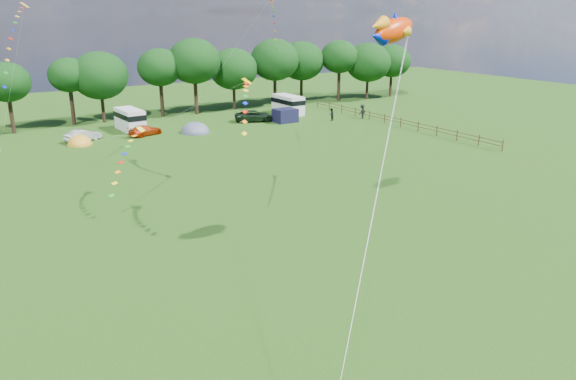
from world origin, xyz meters
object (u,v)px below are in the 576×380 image
car_c (145,130)px  walker_a (331,114)px  car_b (83,135)px  campervan_c (130,119)px  fish_kite (391,30)px  campervan_d (288,104)px  car_d (255,116)px  tent_greyblue (195,133)px  tent_orange (80,145)px  walker_b (362,112)px

car_c → walker_a: walker_a is taller
car_b → campervan_c: 7.10m
campervan_c → fish_kite: fish_kite is taller
campervan_d → walker_a: (2.12, -7.27, -0.56)m
car_d → campervan_c: (-15.36, 2.99, 0.66)m
campervan_c → tent_greyblue: 8.27m
tent_orange → car_c: bearing=6.9°
walker_a → walker_b: bearing=146.2°
campervan_c → tent_orange: size_ratio=1.84×
car_b → campervan_c: bearing=-83.5°
car_b → walker_b: size_ratio=2.01×
campervan_c → tent_orange: campervan_c is taller
car_c → campervan_c: (-0.53, 3.90, 0.78)m
campervan_c → campervan_d: campervan_d is taller
tent_greyblue → walker_a: 18.28m
tent_orange → car_b: bearing=65.7°
car_b → campervan_c: campervan_c is taller
tent_greyblue → walker_a: bearing=-7.3°
campervan_c → car_b: bearing=114.2°
tent_orange → walker_a: (31.11, -3.01, 0.80)m
car_b → tent_orange: bearing=134.8°
car_b → tent_orange: car_b is taller
tent_orange → walker_a: 31.26m
car_d → fish_kite: 41.90m
fish_kite → walker_b: 42.78m
walker_b → car_b: bearing=-26.2°
tent_greyblue → car_d: bearing=15.1°
tent_greyblue → walker_b: (22.55, -3.22, 0.91)m
car_b → campervan_d: (28.28, 2.69, 0.73)m
fish_kite → car_d: bearing=61.4°
campervan_c → campervan_d: 22.01m
car_b → tent_greyblue: size_ratio=1.00×
car_b → fish_kite: bearing=173.5°
car_b → tent_orange: 1.84m
tent_orange → walker_a: walker_a is taller
car_d → walker_b: bearing=-91.7°
campervan_c → tent_greyblue: size_ratio=1.43×
campervan_d → tent_greyblue: 16.80m
campervan_d → walker_a: bearing=-165.2°
car_d → fish_kite: bearing=-175.4°
campervan_d → walker_a: size_ratio=3.23×
car_c → fish_kite: (2.97, -37.47, 12.04)m
car_b → fish_kite: 41.14m
campervan_d → tent_orange: 29.33m
car_c → tent_orange: bearing=77.7°
car_c → walker_b: walker_b is taller
car_b → walker_a: bearing=-119.4°
tent_orange → walker_a: bearing=-5.5°
car_d → walker_b: (13.21, -5.74, 0.21)m
car_d → tent_orange: size_ratio=1.81×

